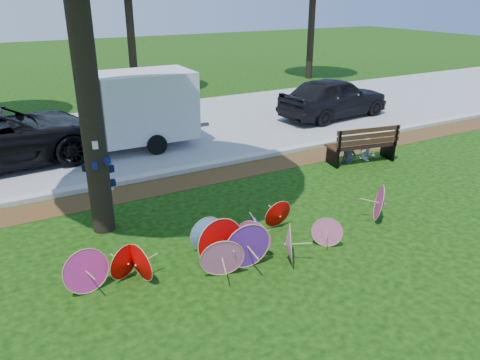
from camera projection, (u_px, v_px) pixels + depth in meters
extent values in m
plane|color=black|center=(271.00, 270.00, 8.18)|extent=(90.00, 90.00, 0.00)
cube|color=#472D16|center=(175.00, 184.00, 11.82)|extent=(90.00, 1.00, 0.01)
cube|color=#B7B5AD|center=(165.00, 173.00, 12.36)|extent=(90.00, 0.30, 0.12)
cube|color=gray|center=(121.00, 136.00, 15.74)|extent=(90.00, 8.00, 0.01)
cylinder|color=black|center=(86.00, 76.00, 8.43)|extent=(0.44, 0.44, 6.23)
cone|color=#C10302|center=(279.00, 215.00, 9.50)|extent=(0.65, 0.26, 0.64)
cone|color=pink|center=(288.00, 244.00, 8.29)|extent=(0.55, 0.71, 0.75)
cone|color=#C10302|center=(138.00, 264.00, 7.74)|extent=(0.33, 0.71, 0.69)
cone|color=#1635C6|center=(258.00, 225.00, 9.09)|extent=(0.45, 0.68, 0.61)
cone|color=#6826A4|center=(246.00, 245.00, 8.14)|extent=(0.88, 0.24, 0.87)
cone|color=#C92881|center=(254.00, 232.00, 8.92)|extent=(0.30, 0.54, 0.54)
cone|color=pink|center=(327.00, 231.00, 8.88)|extent=(0.52, 0.49, 0.60)
cone|color=#62A2FF|center=(208.00, 234.00, 8.67)|extent=(0.69, 0.15, 0.69)
cone|color=#C92881|center=(85.00, 270.00, 7.50)|extent=(0.79, 0.32, 0.77)
cone|color=#C10302|center=(126.00, 263.00, 7.81)|extent=(0.66, 0.45, 0.66)
cone|color=#C92881|center=(381.00, 203.00, 9.86)|extent=(0.68, 0.76, 0.79)
cone|color=#F151A1|center=(255.00, 236.00, 8.59)|extent=(0.51, 0.68, 0.71)
cone|color=pink|center=(222.00, 256.00, 7.87)|extent=(0.81, 0.47, 0.78)
cone|color=#C10302|center=(219.00, 242.00, 8.19)|extent=(0.92, 0.29, 0.92)
imported|color=black|center=(334.00, 97.00, 17.78)|extent=(4.70, 2.24, 1.55)
cube|color=silver|center=(145.00, 105.00, 14.24)|extent=(2.91, 1.89, 2.61)
imported|color=#36374A|center=(350.00, 143.00, 13.09)|extent=(0.49, 0.39, 1.18)
imported|color=silver|center=(369.00, 139.00, 13.40)|extent=(0.62, 0.51, 1.18)
cylinder|color=black|center=(131.00, 39.00, 21.13)|extent=(0.36, 0.36, 5.00)
cylinder|color=black|center=(311.00, 31.00, 25.19)|extent=(0.36, 0.36, 5.00)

